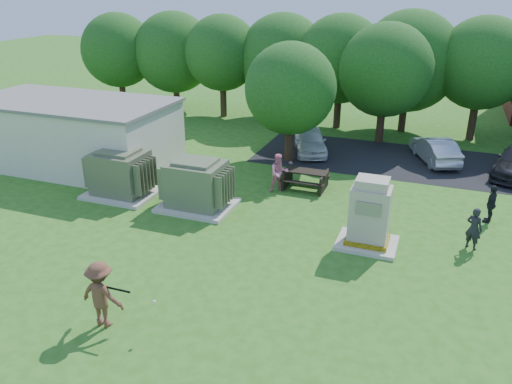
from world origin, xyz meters
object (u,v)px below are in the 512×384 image
at_px(transformer_right, 197,186).
at_px(transformer_left, 121,174).
at_px(car_white, 310,141).
at_px(batter, 101,295).
at_px(person_walking_right, 491,204).
at_px(picnic_table, 306,177).
at_px(person_by_generator, 474,229).
at_px(person_at_picnic, 279,173).
at_px(generator_cabinet, 369,217).
at_px(car_silver_a, 435,149).

bearing_deg(transformer_right, transformer_left, 180.00).
relative_size(transformer_left, car_white, 0.76).
distance_m(batter, person_walking_right, 14.73).
relative_size(picnic_table, car_white, 0.51).
bearing_deg(batter, transformer_left, -57.83).
height_order(person_by_generator, person_at_picnic, person_at_picnic).
height_order(transformer_left, picnic_table, transformer_left).
relative_size(generator_cabinet, car_silver_a, 0.65).
distance_m(generator_cabinet, picnic_table, 5.63).
bearing_deg(person_at_picnic, transformer_left, 169.55).
distance_m(transformer_left, person_by_generator, 14.33).
distance_m(picnic_table, person_by_generator, 7.72).
distance_m(person_at_picnic, car_white, 5.87).
bearing_deg(generator_cabinet, transformer_left, 175.86).
xyz_separation_m(transformer_right, picnic_table, (3.66, 3.59, -0.44)).
height_order(batter, person_walking_right, batter).
bearing_deg(person_at_picnic, car_white, 56.62).
xyz_separation_m(transformer_right, person_walking_right, (11.31, 2.79, -0.20)).
distance_m(picnic_table, car_silver_a, 7.97).
bearing_deg(car_white, generator_cabinet, -84.02).
bearing_deg(person_at_picnic, transformer_right, -167.50).
height_order(picnic_table, person_walking_right, person_walking_right).
relative_size(person_walking_right, car_white, 0.39).
height_order(generator_cabinet, picnic_table, generator_cabinet).
height_order(transformer_right, person_walking_right, transformer_right).
bearing_deg(transformer_right, person_at_picnic, 47.00).
height_order(picnic_table, batter, batter).
height_order(car_white, car_silver_a, car_white).
bearing_deg(transformer_left, picnic_table, 26.00).
relative_size(picnic_table, car_silver_a, 0.50).
xyz_separation_m(transformer_left, car_silver_a, (12.68, 9.52, -0.32)).
distance_m(transformer_right, generator_cabinet, 7.20).
xyz_separation_m(transformer_left, person_by_generator, (14.33, 0.28, -0.19)).
bearing_deg(person_at_picnic, car_silver_a, 12.03).
relative_size(transformer_right, picnic_table, 1.51).
bearing_deg(generator_cabinet, person_at_picnic, 141.34).
relative_size(picnic_table, person_at_picnic, 1.13).
relative_size(car_white, car_silver_a, 0.99).
height_order(batter, car_silver_a, batter).
bearing_deg(transformer_right, generator_cabinet, -6.27).
bearing_deg(generator_cabinet, car_silver_a, 79.96).
relative_size(picnic_table, batter, 1.02).
relative_size(transformer_left, generator_cabinet, 1.17).
bearing_deg(car_silver_a, transformer_right, 23.35).
xyz_separation_m(person_by_generator, person_walking_right, (0.68, 2.52, -0.01)).
height_order(batter, person_at_picnic, batter).
height_order(transformer_left, batter, transformer_left).
relative_size(transformer_left, batter, 1.54).
bearing_deg(batter, generator_cabinet, -129.89).
bearing_deg(person_walking_right, generator_cabinet, -32.18).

